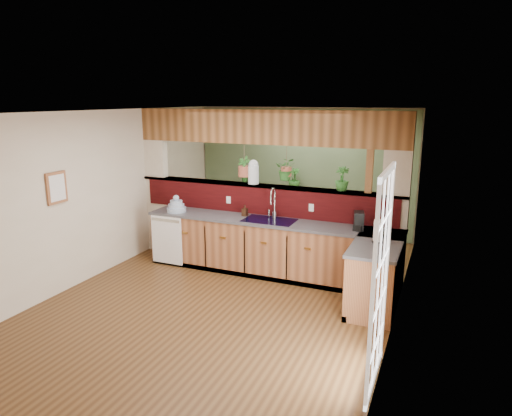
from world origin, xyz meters
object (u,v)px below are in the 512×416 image
at_px(shelving_console, 273,209).
at_px(soap_dispenser, 245,210).
at_px(faucet, 273,202).
at_px(glass_jar, 253,172).
at_px(dish_stack, 176,207).
at_px(coffee_maker, 359,222).
at_px(paper_towel, 378,232).

bearing_deg(shelving_console, soap_dispenser, -75.77).
height_order(faucet, glass_jar, glass_jar).
bearing_deg(faucet, glass_jar, 153.17).
distance_m(dish_stack, shelving_console, 2.56).
distance_m(soap_dispenser, coffee_maker, 1.87).
height_order(dish_stack, soap_dispenser, dish_stack).
bearing_deg(paper_towel, glass_jar, 158.38).
bearing_deg(glass_jar, coffee_maker, -11.02).
height_order(faucet, coffee_maker, faucet).
relative_size(soap_dispenser, paper_towel, 0.57).
relative_size(faucet, shelving_console, 0.36).
distance_m(glass_jar, shelving_console, 2.22).
bearing_deg(faucet, shelving_console, 110.58).
xyz_separation_m(soap_dispenser, shelving_console, (-0.32, 2.17, -0.49)).
distance_m(dish_stack, paper_towel, 3.42).
xyz_separation_m(paper_towel, glass_jar, (-2.18, 0.86, 0.54)).
relative_size(dish_stack, coffee_maker, 1.25).
xyz_separation_m(paper_towel, shelving_console, (-2.53, 2.76, -0.55)).
bearing_deg(dish_stack, faucet, 8.26).
relative_size(dish_stack, paper_towel, 1.01).
bearing_deg(soap_dispenser, faucet, 5.74).
bearing_deg(shelving_console, faucet, -63.58).
relative_size(faucet, dish_stack, 1.51).
relative_size(faucet, paper_towel, 1.53).
xyz_separation_m(coffee_maker, glass_jar, (-1.83, 0.36, 0.57)).
distance_m(paper_towel, glass_jar, 2.40).
distance_m(coffee_maker, shelving_console, 3.18).
distance_m(dish_stack, glass_jar, 1.44).
bearing_deg(shelving_console, glass_jar, -73.51).
height_order(faucet, dish_stack, faucet).
bearing_deg(glass_jar, paper_towel, -21.62).
bearing_deg(coffee_maker, faucet, 161.85).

